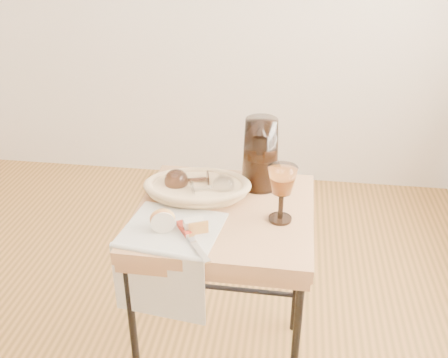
% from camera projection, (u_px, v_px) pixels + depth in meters
% --- Properties ---
extents(side_table, '(0.57, 0.57, 0.72)m').
position_uv_depth(side_table, '(225.00, 296.00, 1.78)').
color(side_table, brown).
rests_on(side_table, floor).
extents(tea_towel, '(0.31, 0.29, 0.01)m').
position_uv_depth(tea_towel, '(172.00, 229.00, 1.51)').
color(tea_towel, silver).
rests_on(tea_towel, side_table).
extents(bread_basket, '(0.34, 0.25, 0.05)m').
position_uv_depth(bread_basket, '(197.00, 190.00, 1.68)').
color(bread_basket, '#9E8156').
rests_on(bread_basket, side_table).
extents(goblet_lying_a, '(0.15, 0.11, 0.08)m').
position_uv_depth(goblet_lying_a, '(190.00, 180.00, 1.68)').
color(goblet_lying_a, '#523527').
rests_on(goblet_lying_a, bread_basket).
extents(goblet_lying_b, '(0.14, 0.11, 0.07)m').
position_uv_depth(goblet_lying_b, '(210.00, 187.00, 1.64)').
color(goblet_lying_b, white).
rests_on(goblet_lying_b, bread_basket).
extents(pitcher, '(0.18, 0.25, 0.29)m').
position_uv_depth(pitcher, '(261.00, 153.00, 1.70)').
color(pitcher, black).
rests_on(pitcher, side_table).
extents(wine_goblet, '(0.11, 0.11, 0.18)m').
position_uv_depth(wine_goblet, '(282.00, 194.00, 1.52)').
color(wine_goblet, white).
rests_on(wine_goblet, side_table).
extents(apple_half, '(0.08, 0.06, 0.07)m').
position_uv_depth(apple_half, '(163.00, 219.00, 1.49)').
color(apple_half, '#BA3B26').
rests_on(apple_half, tea_towel).
extents(apple_wedge, '(0.07, 0.05, 0.04)m').
position_uv_depth(apple_wedge, '(194.00, 225.00, 1.48)').
color(apple_wedge, beige).
rests_on(apple_wedge, tea_towel).
extents(table_knife, '(0.13, 0.19, 0.02)m').
position_uv_depth(table_knife, '(192.00, 239.00, 1.44)').
color(table_knife, silver).
rests_on(table_knife, tea_towel).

